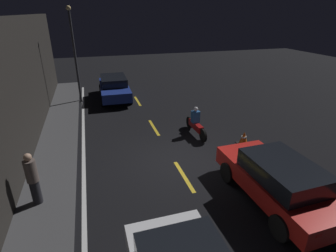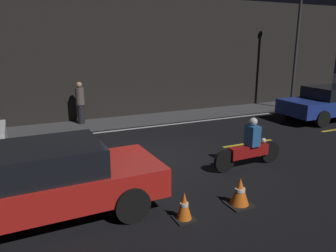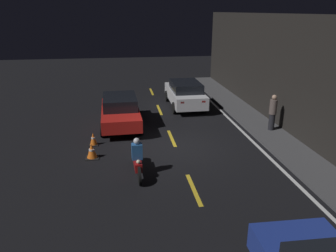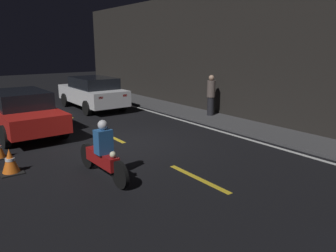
# 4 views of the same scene
# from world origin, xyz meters

# --- Properties ---
(ground_plane) EXTENTS (56.00, 56.00, 0.00)m
(ground_plane) POSITION_xyz_m (0.00, 0.00, 0.00)
(ground_plane) COLOR black
(raised_curb) EXTENTS (28.00, 1.68, 0.10)m
(raised_curb) POSITION_xyz_m (0.00, 4.55, 0.05)
(raised_curb) COLOR #424244
(raised_curb) RESTS_ON ground
(building_front) EXTENTS (28.00, 0.30, 5.29)m
(building_front) POSITION_xyz_m (0.00, 5.53, 2.64)
(building_front) COLOR black
(building_front) RESTS_ON ground
(lane_dash_c) EXTENTS (2.00, 0.14, 0.01)m
(lane_dash_c) POSITION_xyz_m (-1.00, 0.00, 0.00)
(lane_dash_c) COLOR gold
(lane_dash_c) RESTS_ON ground
(lane_dash_d) EXTENTS (2.00, 0.14, 0.01)m
(lane_dash_d) POSITION_xyz_m (3.50, 0.00, 0.00)
(lane_dash_d) COLOR gold
(lane_dash_d) RESTS_ON ground
(lane_solid_kerb) EXTENTS (25.20, 0.14, 0.01)m
(lane_solid_kerb) POSITION_xyz_m (0.00, 3.46, 0.00)
(lane_solid_kerb) COLOR silver
(lane_solid_kerb) RESTS_ON ground
(taxi_red) EXTENTS (4.33, 2.00, 1.47)m
(taxi_red) POSITION_xyz_m (-3.06, -2.23, 0.79)
(taxi_red) COLOR red
(taxi_red) RESTS_ON ground
(sedan_blue) EXTENTS (4.63, 2.02, 1.45)m
(sedan_blue) POSITION_xyz_m (9.06, 1.35, 0.78)
(sedan_blue) COLOR navy
(sedan_blue) RESTS_ON ground
(motorcycle) EXTENTS (2.20, 0.37, 1.38)m
(motorcycle) POSITION_xyz_m (2.13, -1.72, 0.56)
(motorcycle) COLOR black
(motorcycle) RESTS_ON ground
(traffic_cone_near) EXTENTS (0.38, 0.38, 0.56)m
(traffic_cone_near) POSITION_xyz_m (-0.73, -3.42, 0.27)
(traffic_cone_near) COLOR black
(traffic_cone_near) RESTS_ON ground
(traffic_cone_mid) EXTENTS (0.51, 0.51, 0.60)m
(traffic_cone_mid) POSITION_xyz_m (0.59, -3.39, 0.29)
(traffic_cone_mid) COLOR black
(traffic_cone_mid) RESTS_ON ground
(pedestrian) EXTENTS (0.34, 0.34, 1.69)m
(pedestrian) POSITION_xyz_m (-1.15, 4.78, 0.96)
(pedestrian) COLOR black
(pedestrian) RESTS_ON raised_curb
(street_lamp) EXTENTS (0.28, 0.28, 5.76)m
(street_lamp) POSITION_xyz_m (8.93, 3.56, 3.24)
(street_lamp) COLOR #333338
(street_lamp) RESTS_ON ground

